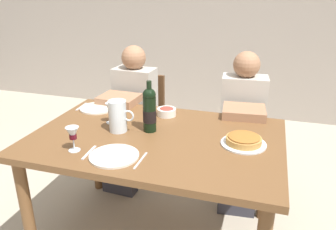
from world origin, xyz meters
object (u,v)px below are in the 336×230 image
wine_bottle (150,110)px  wine_glass_left_diner (73,134)px  salad_bowl (167,111)px  diner_right (242,126)px  diner_left (130,113)px  chair_right (241,128)px  dining_table (156,149)px  baked_tart (244,140)px  water_pitcher (118,118)px  dinner_plate_left_setting (114,156)px  chair_left (142,117)px  wine_glass_right_diner (110,109)px  dinner_plate_right_setting (98,108)px

wine_bottle → wine_glass_left_diner: size_ratio=2.30×
salad_bowl → diner_right: 0.62m
diner_left → chair_right: diner_left is taller
dining_table → wine_bottle: size_ratio=4.67×
diner_left → baked_tart: bearing=151.1°
wine_glass_left_diner → water_pitcher: bearing=69.1°
dinner_plate_left_setting → baked_tart: bearing=28.5°
baked_tart → chair_left: 1.31m
dining_table → baked_tart: (0.52, 0.03, 0.12)m
baked_tart → diner_right: (-0.05, 0.62, -0.17)m
wine_bottle → chair_left: 0.99m
wine_glass_right_diner → diner_left: bearing=101.1°
salad_bowl → diner_left: diner_left is taller
salad_bowl → wine_glass_left_diner: 0.74m
wine_glass_right_diner → dinner_plate_right_setting: (-0.21, 0.21, -0.09)m
chair_left → diner_right: bearing=169.3°
water_pitcher → diner_right: size_ratio=0.17×
wine_glass_right_diner → baked_tart: bearing=-4.8°
salad_bowl → chair_left: bearing=126.9°
wine_glass_left_diner → diner_left: diner_left is taller
water_pitcher → baked_tart: size_ratio=0.77×
wine_glass_right_diner → dinner_plate_left_setting: wine_glass_right_diner is taller
diner_left → chair_left: bearing=-89.4°
wine_bottle → dinner_plate_left_setting: 0.40m
dining_table → chair_right: (0.44, 0.89, -0.17)m
salad_bowl → wine_glass_right_diner: bearing=-142.9°
baked_tart → wine_glass_right_diner: (-0.87, 0.07, 0.07)m
dining_table → baked_tart: 0.53m
wine_bottle → chair_right: size_ratio=0.37×
wine_bottle → baked_tart: wine_bottle is taller
baked_tart → chair_right: bearing=94.9°
dinner_plate_left_setting → diner_right: bearing=58.8°
water_pitcher → chair_left: size_ratio=0.23×
wine_glass_left_diner → diner_right: 1.30m
diner_left → diner_right: 0.92m
water_pitcher → diner_right: 0.99m
dinner_plate_right_setting → chair_right: 1.19m
chair_left → diner_right: diner_right is taller
water_pitcher → diner_left: diner_left is taller
wine_glass_left_diner → dining_table: bearing=40.7°
baked_tart → diner_left: bearing=147.8°
chair_left → diner_left: (-0.01, -0.24, 0.12)m
dining_table → wine_glass_right_diner: size_ratio=10.84×
wine_glass_right_diner → dinner_plate_left_setting: 0.49m
salad_bowl → diner_right: bearing=32.0°
water_pitcher → dinner_plate_right_setting: size_ratio=0.76×
water_pitcher → wine_glass_right_diner: size_ratio=1.43×
wine_glass_right_diner → wine_glass_left_diner: bearing=-92.2°
diner_right → dinner_plate_right_setting: bearing=12.6°
wine_glass_left_diner → wine_glass_right_diner: 0.42m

